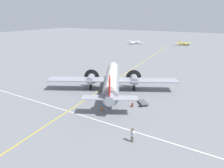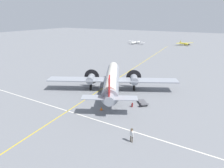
# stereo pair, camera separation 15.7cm
# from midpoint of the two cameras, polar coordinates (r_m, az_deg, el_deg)

# --- Properties ---
(ground_plane) EXTENTS (300.00, 300.00, 0.00)m
(ground_plane) POSITION_cam_midpoint_polar(r_m,az_deg,el_deg) (31.95, 0.14, -2.72)
(ground_plane) COLOR slate
(apron_line_eastwest) EXTENTS (120.00, 0.16, 0.01)m
(apron_line_eastwest) POSITION_cam_midpoint_polar(r_m,az_deg,el_deg) (33.10, -3.65, -1.88)
(apron_line_eastwest) COLOR gold
(apron_line_eastwest) RESTS_ON ground_plane
(apron_line_northsouth) EXTENTS (0.16, 120.00, 0.01)m
(apron_line_northsouth) POSITION_cam_midpoint_polar(r_m,az_deg,el_deg) (25.21, -9.82, -10.01)
(apron_line_northsouth) COLOR silver
(apron_line_northsouth) RESTS_ON ground_plane
(airliner_main) EXTENTS (17.09, 22.49, 5.66)m
(airliner_main) POSITION_cam_midpoint_polar(r_m,az_deg,el_deg) (31.42, 0.18, 1.73)
(airliner_main) COLOR #9399A3
(airliner_main) RESTS_ON ground_plane
(crew_foreground) EXTENTS (0.37, 0.53, 1.68)m
(crew_foreground) POSITION_cam_midpoint_polar(r_m,az_deg,el_deg) (19.79, 6.67, -15.86)
(crew_foreground) COLOR #473D2D
(crew_foreground) RESTS_ON ground_plane
(suitcase_near_door) EXTENTS (0.34, 0.15, 0.64)m
(suitcase_near_door) POSITION_cam_midpoint_polar(r_m,az_deg,el_deg) (27.04, 6.77, -6.84)
(suitcase_near_door) COLOR maroon
(suitcase_near_door) RESTS_ON ground_plane
(suitcase_upright_spare) EXTENTS (0.38, 0.18, 0.57)m
(suitcase_upright_spare) POSITION_cam_midpoint_polar(r_m,az_deg,el_deg) (27.20, 9.36, -6.89)
(suitcase_upright_spare) COLOR #232328
(suitcase_upright_spare) RESTS_ON ground_plane
(baggage_cart) EXTENTS (2.34, 2.19, 0.56)m
(baggage_cart) POSITION_cam_midpoint_polar(r_m,az_deg,el_deg) (28.12, 10.14, -5.94)
(baggage_cart) COLOR #56565B
(baggage_cart) RESTS_ON ground_plane
(light_aircraft_distant) EXTENTS (7.44, 7.44, 1.86)m
(light_aircraft_distant) POSITION_cam_midpoint_polar(r_m,az_deg,el_deg) (93.25, 22.64, 12.07)
(light_aircraft_distant) COLOR yellow
(light_aircraft_distant) RESTS_ON ground_plane
(light_aircraft_taxiing) EXTENTS (7.57, 9.93, 1.94)m
(light_aircraft_taxiing) POSITION_cam_midpoint_polar(r_m,az_deg,el_deg) (92.15, 7.92, 13.37)
(light_aircraft_taxiing) COLOR white
(light_aircraft_taxiing) RESTS_ON ground_plane
(traffic_cone) EXTENTS (0.38, 0.38, 0.50)m
(traffic_cone) POSITION_cam_midpoint_polar(r_m,az_deg,el_deg) (26.11, -3.33, -7.98)
(traffic_cone) COLOR orange
(traffic_cone) RESTS_ON ground_plane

